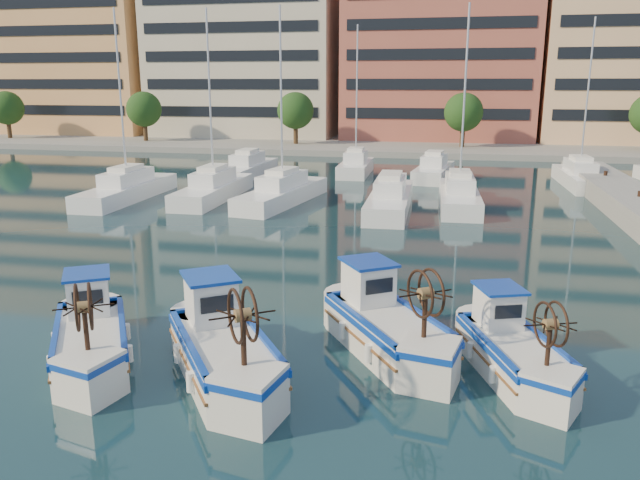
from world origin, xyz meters
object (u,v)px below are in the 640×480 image
(fishing_boat_d, at_px, (512,347))
(fishing_boat_b, at_px, (223,346))
(fishing_boat_c, at_px, (385,323))
(fishing_boat_a, at_px, (90,334))

(fishing_boat_d, bearing_deg, fishing_boat_b, 173.52)
(fishing_boat_c, xyz_separation_m, fishing_boat_d, (3.29, -0.72, -0.10))
(fishing_boat_a, distance_m, fishing_boat_c, 7.89)
(fishing_boat_a, xyz_separation_m, fishing_boat_b, (3.74, -0.15, 0.07))
(fishing_boat_b, xyz_separation_m, fishing_boat_d, (7.11, 1.67, -0.12))
(fishing_boat_d, bearing_deg, fishing_boat_a, 168.29)
(fishing_boat_b, bearing_deg, fishing_boat_c, -2.12)
(fishing_boat_b, xyz_separation_m, fishing_boat_c, (3.82, 2.39, -0.02))
(fishing_boat_c, relative_size, fishing_boat_d, 1.13)
(fishing_boat_a, bearing_deg, fishing_boat_b, -32.93)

